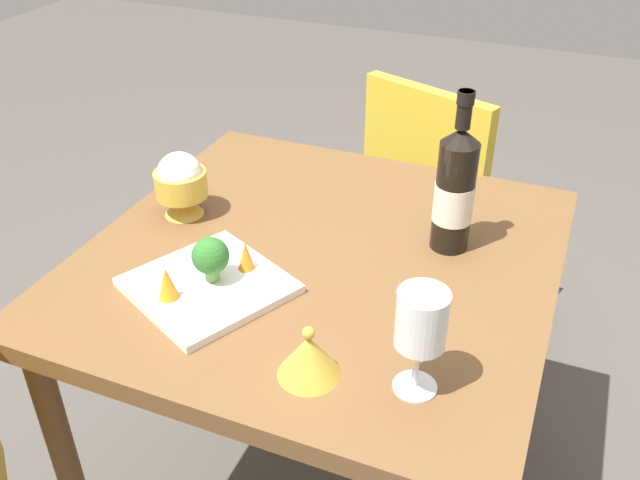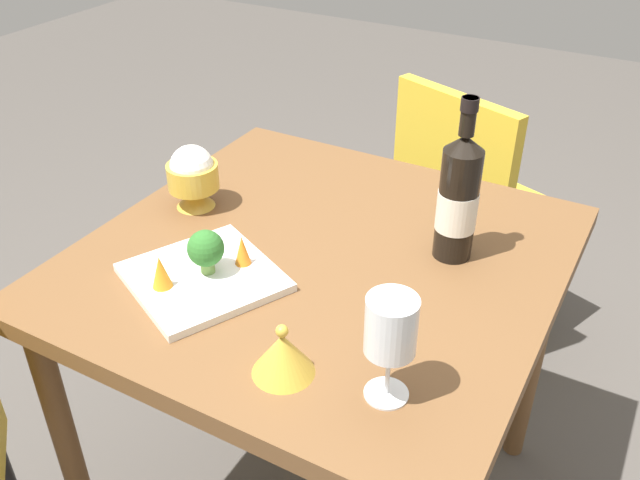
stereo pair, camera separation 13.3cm
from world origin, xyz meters
The scene contains 10 objects.
dining_table centered at (0.00, 0.00, 0.66)m, with size 0.90×0.90×0.75m.
chair_near_window centered at (0.76, -0.06, 0.53)m, with size 0.52×0.52×0.85m.
wine_bottle centered at (0.12, -0.23, 0.87)m, with size 0.08×0.08×0.32m.
wine_glass centered at (-0.28, -0.27, 0.88)m, with size 0.08×0.08×0.18m.
rice_bowl centered at (0.03, 0.33, 0.82)m, with size 0.11×0.11×0.14m.
rice_bowl_lid centered at (-0.32, -0.11, 0.79)m, with size 0.10×0.10×0.09m.
serving_plate centered at (-0.19, 0.14, 0.76)m, with size 0.33×0.33×0.02m.
broccoli_floret centered at (-0.18, 0.14, 0.81)m, with size 0.07×0.07×0.09m.
carrot_garnish_left centered at (-0.25, 0.18, 0.80)m, with size 0.04×0.04×0.06m.
carrot_garnish_right centered at (-0.12, 0.10, 0.79)m, with size 0.03×0.03×0.06m.
Camera 2 is at (-0.98, -0.55, 1.50)m, focal length 38.67 mm.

